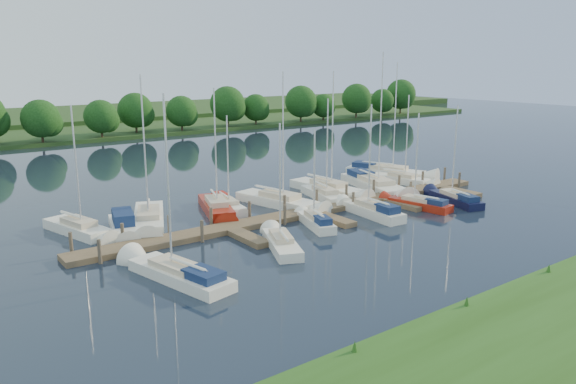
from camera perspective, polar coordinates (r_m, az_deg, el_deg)
ground at (r=41.15m, az=9.31°, el=-4.60°), size 260.00×260.00×0.00m
dock at (r=46.24m, az=2.84°, el=-2.18°), size 40.00×6.00×0.40m
mooring_pilings at (r=46.98m, az=1.97°, el=-1.41°), size 38.24×2.84×2.00m
far_shore at (r=106.67m, az=-20.97°, el=5.82°), size 180.00×30.00×0.60m
distant_hill at (r=130.77m, az=-24.03°, el=6.95°), size 220.00×40.00×1.40m
treeline at (r=93.75m, az=-18.38°, el=7.41°), size 145.35×9.30×8.26m
sailboat_n_0 at (r=44.03m, az=-20.39°, el=-3.70°), size 3.41×7.67×9.90m
motorboat at (r=43.49m, az=-16.33°, el=-3.46°), size 3.15×6.38×1.96m
sailboat_n_2 at (r=45.22m, az=-13.95°, el=-2.83°), size 5.30×9.25×11.87m
sailboat_n_3 at (r=47.46m, az=-7.25°, el=-1.76°), size 4.22×8.36×10.82m
sailboat_n_4 at (r=48.35m, az=-6.18°, el=-1.41°), size 2.47×6.58×8.41m
sailboat_n_5 at (r=49.21m, az=-0.74°, el=-1.11°), size 3.96×9.54×12.06m
sailboat_n_6 at (r=51.64m, az=3.79°, el=-0.45°), size 3.16×7.50×9.61m
sailboat_n_7 at (r=54.14m, az=4.22°, el=0.19°), size 2.94×9.45×11.98m
sailboat_n_8 at (r=56.23m, az=8.90°, el=0.60°), size 4.86×11.01×13.76m
sailboat_n_9 at (r=59.60m, az=11.57°, el=1.15°), size 3.17×7.40×9.47m
sailboat_n_10 at (r=63.06m, az=10.19°, el=1.92°), size 5.79×9.87×12.71m
sailboat_s_0 at (r=33.75m, az=-11.25°, el=-8.16°), size 3.65×8.90×11.11m
sailboat_s_1 at (r=38.47m, az=-0.72°, el=-5.26°), size 3.82×6.74×8.83m
sailboat_s_2 at (r=43.27m, az=2.81°, el=-3.09°), size 2.90×5.90×7.78m
sailboat_s_3 at (r=46.62m, az=8.48°, el=-2.00°), size 2.23×7.31×9.54m
sailboat_s_4 at (r=49.90m, az=13.06°, el=-1.22°), size 2.53×6.67×8.50m
sailboat_s_5 at (r=52.52m, az=16.53°, el=-0.71°), size 3.28×7.06×9.04m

